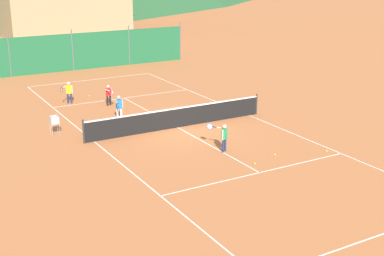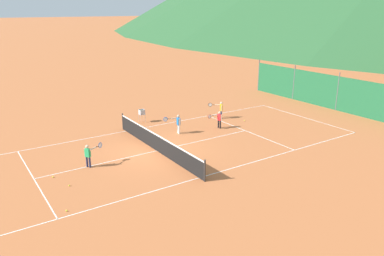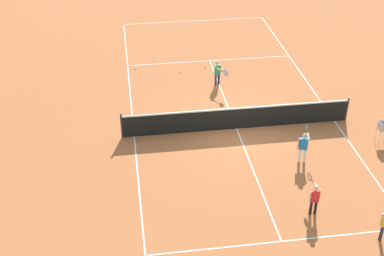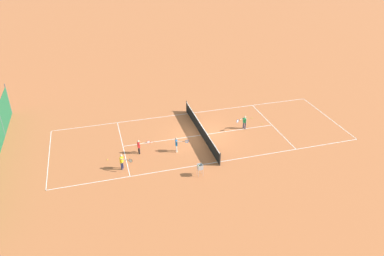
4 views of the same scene
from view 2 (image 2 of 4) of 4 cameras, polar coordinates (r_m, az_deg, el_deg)
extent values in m
plane|color=#BC6638|center=(20.66, -5.38, -3.48)|extent=(600.00, 600.00, 0.00)
cube|color=white|center=(27.95, 16.63, 1.58)|extent=(8.25, 0.05, 0.01)
cube|color=white|center=(24.15, -10.00, -0.47)|extent=(0.05, 23.85, 0.01)
cube|color=white|center=(17.43, 1.08, -7.60)|extent=(0.05, 23.85, 0.01)
cube|color=white|center=(24.13, 8.12, -0.39)|extent=(8.20, 0.05, 0.01)
cube|color=white|center=(18.80, -22.96, -7.15)|extent=(8.20, 0.05, 0.01)
cube|color=white|center=(20.66, -5.38, -3.47)|extent=(0.05, 12.80, 0.01)
cylinder|color=#2D2D2D|center=(24.39, -10.49, 0.99)|extent=(0.08, 0.08, 1.06)
cylinder|color=#2D2D2D|center=(16.87, 1.96, -6.53)|extent=(0.08, 0.08, 1.06)
cube|color=black|center=(20.50, -5.42, -2.30)|extent=(9.10, 0.02, 0.91)
cube|color=white|center=(20.34, -5.46, -1.04)|extent=(9.10, 0.04, 0.06)
cube|color=#1E6038|center=(30.43, 21.27, 4.93)|extent=(17.20, 0.04, 2.60)
cylinder|color=#59595E|center=(35.93, 10.13, 7.95)|extent=(0.08, 0.08, 2.90)
cylinder|color=#59595E|center=(33.00, 15.27, 6.72)|extent=(0.08, 0.08, 2.90)
cylinder|color=#59595E|center=(30.40, 21.30, 5.21)|extent=(0.08, 0.08, 2.90)
cylinder|color=#23284C|center=(26.43, 4.48, 2.00)|extent=(0.10, 0.10, 0.57)
cylinder|color=#23284C|center=(26.60, 4.44, 2.11)|extent=(0.10, 0.10, 0.57)
cube|color=yellow|center=(26.38, 4.49, 3.11)|extent=(0.31, 0.28, 0.44)
sphere|color=beige|center=(26.30, 4.50, 3.81)|extent=(0.17, 0.17, 0.17)
cylinder|color=beige|center=(26.21, 4.52, 3.01)|extent=(0.06, 0.06, 0.44)
cylinder|color=beige|center=(26.48, 3.99, 3.56)|extent=(0.29, 0.41, 0.06)
cylinder|color=black|center=(26.45, 3.30, 3.56)|extent=(0.13, 0.19, 0.03)
torus|color=black|center=(26.44, 2.78, 3.56)|extent=(0.17, 0.25, 0.28)
cylinder|color=silver|center=(26.44, 2.78, 3.56)|extent=(0.14, 0.21, 0.25)
cylinder|color=black|center=(24.31, 4.33, 0.53)|extent=(0.09, 0.09, 0.53)
cylinder|color=black|center=(24.42, 4.04, 0.62)|extent=(0.09, 0.09, 0.53)
cube|color=red|center=(24.23, 4.21, 1.64)|extent=(0.27, 0.18, 0.41)
sphere|color=beige|center=(24.14, 4.23, 2.35)|extent=(0.16, 0.16, 0.16)
cylinder|color=beige|center=(24.12, 4.49, 1.55)|extent=(0.06, 0.06, 0.41)
cylinder|color=beige|center=(24.15, 3.60, 2.00)|extent=(0.12, 0.41, 0.06)
cylinder|color=black|center=(23.95, 3.10, 1.87)|extent=(0.06, 0.19, 0.03)
torus|color=red|center=(23.79, 2.70, 1.76)|extent=(0.06, 0.28, 0.28)
cylinder|color=silver|center=(23.79, 2.70, 1.76)|extent=(0.04, 0.25, 0.25)
cylinder|color=white|center=(23.19, -1.98, -0.24)|extent=(0.10, 0.10, 0.57)
cylinder|color=white|center=(23.35, -2.14, -0.11)|extent=(0.10, 0.10, 0.57)
cube|color=blue|center=(23.12, -2.08, 1.02)|extent=(0.30, 0.21, 0.44)
sphere|color=tan|center=(23.02, -2.08, 1.82)|extent=(0.18, 0.18, 0.18)
cylinder|color=tan|center=(22.96, -1.93, 0.90)|extent=(0.06, 0.06, 0.44)
cylinder|color=tan|center=(23.16, -2.74, 1.49)|extent=(0.15, 0.45, 0.06)
cylinder|color=black|center=(23.06, -3.50, 1.41)|extent=(0.07, 0.20, 0.03)
torus|color=#1E4CB2|center=(22.98, -4.07, 1.34)|extent=(0.08, 0.28, 0.28)
cylinder|color=silver|center=(22.98, -4.07, 1.34)|extent=(0.05, 0.25, 0.25)
cylinder|color=#23284C|center=(19.18, -15.71, -4.96)|extent=(0.10, 0.10, 0.55)
cylinder|color=#23284C|center=(19.07, -15.31, -5.06)|extent=(0.10, 0.10, 0.55)
cube|color=#239E5B|center=(18.94, -15.63, -3.65)|extent=(0.31, 0.26, 0.42)
sphere|color=beige|center=(18.83, -15.71, -2.74)|extent=(0.17, 0.17, 0.17)
cylinder|color=beige|center=(19.05, -16.01, -3.56)|extent=(0.06, 0.06, 0.42)
cylinder|color=beige|center=(18.92, -14.87, -3.06)|extent=(0.27, 0.40, 0.06)
cylinder|color=black|center=(19.14, -14.27, -2.77)|extent=(0.12, 0.18, 0.03)
torus|color=#1E4CB2|center=(19.31, -13.82, -2.55)|extent=(0.16, 0.25, 0.28)
cylinder|color=silver|center=(19.31, -13.82, -2.55)|extent=(0.13, 0.22, 0.25)
sphere|color=#CCE033|center=(18.60, -20.43, -7.00)|extent=(0.07, 0.07, 0.07)
sphere|color=#CCE033|center=(26.11, 8.01, 1.11)|extent=(0.07, 0.07, 0.07)
sphere|color=#CCE033|center=(17.53, -18.19, -8.30)|extent=(0.07, 0.07, 0.07)
sphere|color=#CCE033|center=(15.56, -18.56, -11.85)|extent=(0.07, 0.07, 0.07)
cylinder|color=#B7B7BC|center=(25.87, -8.12, 1.50)|extent=(0.02, 0.02, 0.55)
cylinder|color=#B7B7BC|center=(25.57, -7.79, 1.32)|extent=(0.02, 0.02, 0.55)
cylinder|color=#B7B7BC|center=(26.01, -7.45, 1.62)|extent=(0.02, 0.02, 0.55)
cylinder|color=#B7B7BC|center=(25.71, -7.11, 1.45)|extent=(0.02, 0.02, 0.55)
cube|color=#B7B7BC|center=(25.71, -7.64, 2.08)|extent=(0.34, 0.34, 0.02)
cube|color=#B7B7BC|center=(25.60, -8.00, 2.37)|extent=(0.34, 0.02, 0.34)
cube|color=#B7B7BC|center=(25.74, -7.32, 2.48)|extent=(0.34, 0.02, 0.34)
cube|color=#B7B7BC|center=(25.82, -7.82, 2.51)|extent=(0.02, 0.34, 0.34)
cube|color=#B7B7BC|center=(25.52, -7.49, 2.34)|extent=(0.02, 0.34, 0.34)
sphere|color=#CCE033|center=(25.74, -7.40, 2.20)|extent=(0.07, 0.07, 0.07)
sphere|color=#CCE033|center=(25.58, -7.67, 2.09)|extent=(0.07, 0.07, 0.07)
sphere|color=#CCE033|center=(25.75, -7.66, 2.20)|extent=(0.07, 0.07, 0.07)
sphere|color=#CCE033|center=(25.78, -7.51, 2.22)|extent=(0.07, 0.07, 0.07)
sphere|color=#CCE033|center=(25.72, -7.80, 2.17)|extent=(0.07, 0.07, 0.07)
sphere|color=#CCE033|center=(25.61, -7.43, 2.12)|extent=(0.07, 0.07, 0.07)
sphere|color=#CCE033|center=(25.69, -7.77, 2.29)|extent=(0.07, 0.07, 0.07)
sphere|color=#CCE033|center=(25.68, -7.69, 2.28)|extent=(0.07, 0.07, 0.07)
sphere|color=#CCE033|center=(25.75, -7.61, 2.33)|extent=(0.07, 0.07, 0.07)
sphere|color=#CCE033|center=(25.74, -7.97, 2.31)|extent=(0.07, 0.07, 0.07)
sphere|color=#CCE033|center=(25.70, -7.51, 2.30)|extent=(0.07, 0.07, 0.07)
sphere|color=#CCE033|center=(25.75, -7.72, 2.32)|extent=(0.07, 0.07, 0.07)
sphere|color=#CCE033|center=(25.68, -7.63, 2.41)|extent=(0.07, 0.07, 0.07)
sphere|color=#CCE033|center=(25.62, -7.53, 2.38)|extent=(0.07, 0.07, 0.07)
sphere|color=#CCE033|center=(25.77, -7.72, 2.47)|extent=(0.07, 0.07, 0.07)
sphere|color=#CCE033|center=(25.60, -7.44, 2.37)|extent=(0.07, 0.07, 0.07)
sphere|color=#CCE033|center=(25.69, -7.98, 2.40)|extent=(0.07, 0.07, 0.07)
sphere|color=#CCE033|center=(25.74, -7.58, 2.45)|extent=(0.07, 0.07, 0.07)
camera|label=1|loc=(30.82, -57.94, 9.82)|focal=50.00mm
camera|label=3|loc=(29.72, 33.63, 22.92)|focal=50.00mm
camera|label=4|loc=(46.37, -12.92, 27.31)|focal=35.00mm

